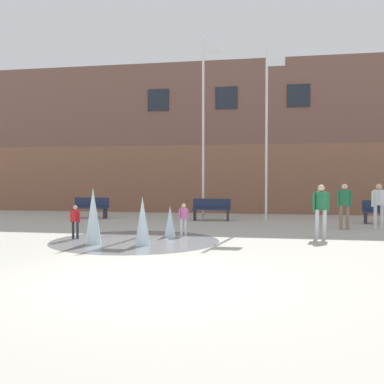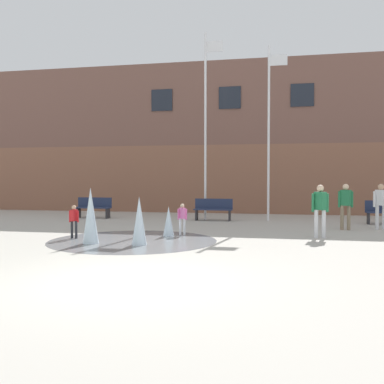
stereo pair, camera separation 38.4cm
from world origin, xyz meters
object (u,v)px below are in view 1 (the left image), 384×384
Objects in this scene: adult_in_red at (344,203)px; adult_near_bench at (379,202)px; child_in_fountain at (184,217)px; park_bench_left_of_flagpoles at (211,209)px; flagpole_left at (204,121)px; park_bench_center at (384,212)px; teen_by_trashcan at (321,207)px; flagpole_right at (267,128)px; park_bench_far_left at (91,207)px; child_running at (75,219)px.

adult_in_red and adult_near_bench have the same top height.
park_bench_left_of_flagpoles is at bearing 137.95° from child_in_fountain.
adult_in_red is at bearing -28.43° from flagpole_left.
flagpole_left is at bearing 27.77° from adult_near_bench.
flagpole_left is (-6.59, 2.52, 3.32)m from adult_near_bench.
park_bench_center is 8.46m from child_in_fountain.
teen_by_trashcan is at bearing -122.14° from park_bench_center.
flagpole_left is at bearing 130.20° from park_bench_left_of_flagpoles.
park_bench_left_of_flagpoles is 6.54m from adult_near_bench.
park_bench_center is 5.70m from flagpole_right.
flagpole_right reaches higher than park_bench_far_left.
adult_in_red reaches higher than park_bench_center.
adult_near_bench is at bearing -108.26° from park_bench_center.
flagpole_right is at bearing 171.67° from park_bench_center.
park_bench_center is 2.93m from adult_in_red.
park_bench_left_of_flagpoles is 0.20× the size of flagpole_left.
child_in_fountain is at bearing 50.11° from teen_by_trashcan.
park_bench_far_left is at bearing 38.42° from adult_near_bench.
park_bench_left_of_flagpoles is 4.93m from child_in_fountain.
teen_by_trashcan is at bearing -26.88° from park_bench_far_left.
park_bench_left_of_flagpoles is (5.40, -0.05, 0.00)m from park_bench_far_left.
flagpole_left reaches higher than park_bench_far_left.
park_bench_left_of_flagpoles is at bearing 30.37° from adult_near_bench.
park_bench_far_left is 1.62× the size of child_in_fountain.
park_bench_left_of_flagpoles is 3.82m from flagpole_left.
teen_by_trashcan is (3.98, -4.71, 0.45)m from park_bench_left_of_flagpoles.
park_bench_far_left is 10.53m from teen_by_trashcan.
adult_in_red is 6.96m from flagpole_left.
child_in_fountain is 6.53m from flagpole_left.
park_bench_left_of_flagpoles is at bearing -2.68° from teen_by_trashcan.
flagpole_left reaches higher than child_running.
flagpole_left is (-0.19, 5.39, 3.67)m from child_in_fountain.
teen_by_trashcan is 7.54m from flagpole_left.
park_bench_far_left is 0.20× the size of flagpole_left.
child_running is (-9.98, -6.14, 0.10)m from park_bench_center.
adult_near_bench is 0.20× the size of flagpole_left.
adult_in_red reaches higher than park_bench_left_of_flagpoles.
child_running reaches higher than park_bench_center.
park_bench_far_left is 10.70m from adult_in_red.
park_bench_left_of_flagpoles is 1.01× the size of adult_near_bench.
flagpole_right is (-4.52, 0.66, 3.41)m from park_bench_center.
child_running is 9.33m from flagpole_right.
teen_by_trashcan is 0.22× the size of flagpole_right.
child_running is (2.24, -6.38, 0.10)m from park_bench_far_left.
flagpole_left is (-4.37, 5.17, 3.32)m from teen_by_trashcan.
child_running is at bearing 58.34° from adult_in_red.
adult_near_bench reaches higher than child_in_fountain.
adult_in_red is at bearing -26.13° from park_bench_left_of_flagpoles.
park_bench_far_left is 1.00× the size of park_bench_center.
teen_by_trashcan is (7.14, 1.63, 0.35)m from child_running.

